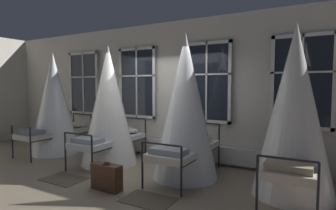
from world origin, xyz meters
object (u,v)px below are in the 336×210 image
Objects in this scene: cot_second at (109,107)px; cot_third at (185,108)px; cot_fourth at (294,113)px; cot_first at (54,105)px; suitcase_dark at (107,177)px.

cot_third reaches higher than cot_second.
cot_first is at bearing 89.04° from cot_fourth.
suitcase_dark is at bearing 145.22° from cot_third.
cot_fourth reaches higher than suitcase_dark.
cot_fourth is at bearing 27.59° from suitcase_dark.
cot_first is 4.62× the size of suitcase_dark.
cot_third reaches higher than suitcase_dark.
cot_second reaches higher than suitcase_dark.
cot_first is 0.95× the size of cot_third.
suitcase_dark is at bearing 114.53° from cot_fourth.
cot_fourth reaches higher than cot_second.
cot_third reaches higher than cot_first.
cot_first is 5.76m from cot_fourth.
cot_fourth is at bearing -88.44° from cot_first.
cot_third is (1.92, 0.01, 0.05)m from cot_second.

